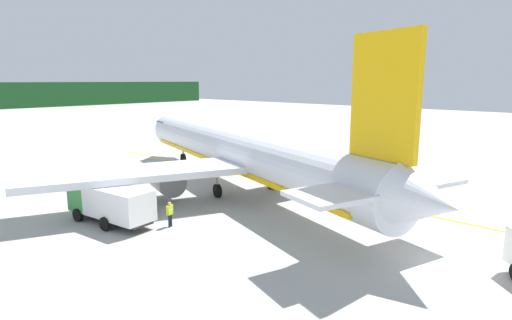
{
  "coord_description": "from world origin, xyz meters",
  "views": [
    {
      "loc": [
        -21.63,
        -6.22,
        9.46
      ],
      "look_at": [
        2.37,
        15.86,
        3.24
      ],
      "focal_mm": 29.44,
      "sensor_mm": 36.0,
      "label": 1
    }
  ],
  "objects": [
    {
      "name": "crew_marshaller",
      "position": [
        -8.16,
        23.75,
        1.05
      ],
      "size": [
        0.43,
        0.55,
        1.77
      ],
      "color": "#191E33",
      "rests_on": "ground"
    },
    {
      "name": "ground",
      "position": [
        0.0,
        48.0,
        -0.1
      ],
      "size": [
        240.0,
        320.0,
        0.2
      ],
      "primitive_type": "cube",
      "color": "#A8A8A3"
    },
    {
      "name": "airliner_foreground",
      "position": [
        3.48,
        18.75,
        3.39
      ],
      "size": [
        34.03,
        40.68,
        11.9
      ],
      "color": "silver",
      "rests_on": "ground"
    },
    {
      "name": "service_truck_fuel",
      "position": [
        -8.4,
        19.15,
        1.48
      ],
      "size": [
        3.04,
        6.93,
        2.57
      ],
      "color": "#338C3F",
      "rests_on": "ground"
    },
    {
      "name": "cargo_container_near",
      "position": [
        4.62,
        5.09,
        1.0
      ],
      "size": [
        2.43,
        2.43,
        2.1
      ],
      "color": "#333338",
      "rests_on": "ground"
    },
    {
      "name": "crew_loader_right",
      "position": [
        -6.15,
        15.67,
        1.0
      ],
      "size": [
        0.61,
        0.33,
        1.69
      ],
      "color": "#191E33",
      "rests_on": "ground"
    },
    {
      "name": "crew_loader_left",
      "position": [
        -6.94,
        25.41,
        1.01
      ],
      "size": [
        0.46,
        0.51,
        1.71
      ],
      "color": "#191E33",
      "rests_on": "ground"
    },
    {
      "name": "apron_guide_line",
      "position": [
        7.61,
        14.29,
        0.01
      ],
      "size": [
        0.3,
        60.0,
        0.01
      ],
      "primitive_type": "cube",
      "color": "yellow",
      "rests_on": "ground"
    }
  ]
}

